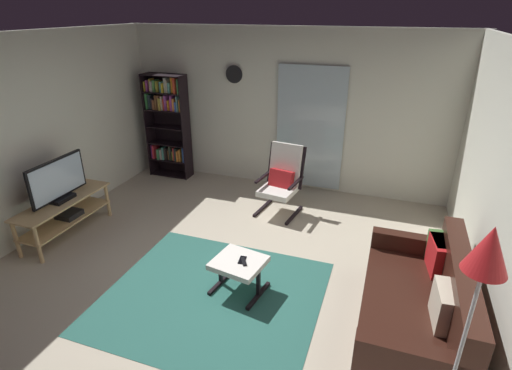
% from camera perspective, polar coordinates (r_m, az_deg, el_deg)
% --- Properties ---
extents(ground_plane, '(7.02, 7.02, 0.00)m').
position_cam_1_polar(ground_plane, '(4.71, -6.15, -13.29)').
color(ground_plane, '#BFB39C').
extents(wall_back, '(5.60, 0.06, 2.60)m').
position_cam_1_polar(wall_back, '(6.65, 4.17, 10.60)').
color(wall_back, silver).
rests_on(wall_back, ground).
extents(wall_left, '(0.06, 6.00, 2.60)m').
position_cam_1_polar(wall_left, '(5.74, -32.08, 4.71)').
color(wall_left, silver).
rests_on(wall_left, ground).
extents(wall_right, '(0.06, 6.00, 2.60)m').
position_cam_1_polar(wall_right, '(3.82, 32.67, -4.00)').
color(wall_right, silver).
rests_on(wall_right, ground).
extents(glass_door_panel, '(1.10, 0.01, 2.00)m').
position_cam_1_polar(glass_door_panel, '(6.55, 7.73, 7.98)').
color(glass_door_panel, silver).
extents(area_rug, '(2.28, 2.03, 0.01)m').
position_cam_1_polar(area_rug, '(4.48, -6.23, -15.52)').
color(area_rug, '#2B6258').
rests_on(area_rug, ground).
extents(tv_stand, '(0.44, 1.37, 0.53)m').
position_cam_1_polar(tv_stand, '(5.92, -25.68, -3.46)').
color(tv_stand, tan).
rests_on(tv_stand, ground).
extents(television, '(0.20, 0.90, 0.57)m').
position_cam_1_polar(television, '(5.73, -26.51, 0.46)').
color(television, black).
rests_on(television, tv_stand).
extents(bookshelf_near_tv, '(0.75, 0.30, 1.83)m').
position_cam_1_polar(bookshelf_near_tv, '(7.26, -12.50, 8.98)').
color(bookshelf_near_tv, black).
rests_on(bookshelf_near_tv, ground).
extents(leather_sofa, '(0.87, 1.78, 0.86)m').
position_cam_1_polar(leather_sofa, '(4.15, 22.32, -15.84)').
color(leather_sofa, '#331A12').
rests_on(leather_sofa, ground).
extents(lounge_armchair, '(0.64, 0.72, 1.02)m').
position_cam_1_polar(lounge_armchair, '(5.92, 3.74, 1.04)').
color(lounge_armchair, black).
rests_on(lounge_armchair, ground).
extents(ottoman, '(0.59, 0.56, 0.39)m').
position_cam_1_polar(ottoman, '(4.34, -2.49, -11.50)').
color(ottoman, white).
rests_on(ottoman, ground).
extents(tv_remote, '(0.11, 0.14, 0.02)m').
position_cam_1_polar(tv_remote, '(4.27, -1.79, -10.91)').
color(tv_remote, black).
rests_on(tv_remote, ottoman).
extents(cell_phone, '(0.09, 0.15, 0.01)m').
position_cam_1_polar(cell_phone, '(4.30, -1.99, -10.70)').
color(cell_phone, black).
rests_on(cell_phone, ottoman).
extents(floor_lamp_by_sofa, '(0.24, 0.24, 1.83)m').
position_cam_1_polar(floor_lamp_by_sofa, '(2.52, 29.79, -10.64)').
color(floor_lamp_by_sofa, '#A5A5AD').
rests_on(floor_lamp_by_sofa, ground).
extents(wall_clock, '(0.29, 0.03, 0.29)m').
position_cam_1_polar(wall_clock, '(6.75, -3.15, 15.59)').
color(wall_clock, silver).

